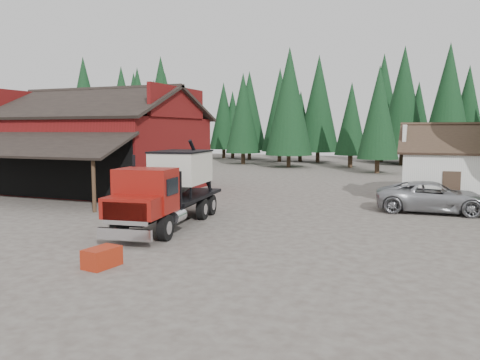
% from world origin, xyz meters
% --- Properties ---
extents(ground, '(120.00, 120.00, 0.00)m').
position_xyz_m(ground, '(0.00, 0.00, 0.00)').
color(ground, '#4A413A').
rests_on(ground, ground).
extents(red_barn, '(12.80, 13.63, 7.18)m').
position_xyz_m(red_barn, '(-11.00, 9.90, 2.69)').
color(red_barn, maroon).
rests_on(red_barn, ground).
extents(farmhouse, '(8.60, 6.42, 4.65)m').
position_xyz_m(farmhouse, '(13.00, 13.00, 1.67)').
color(farmhouse, silver).
rests_on(farmhouse, ground).
extents(conifer_backdrop, '(76.00, 16.00, 16.00)m').
position_xyz_m(conifer_backdrop, '(0.00, 42.00, 0.00)').
color(conifer_backdrop, black).
rests_on(conifer_backdrop, ground).
extents(near_pine_a, '(4.40, 4.40, 11.40)m').
position_xyz_m(near_pine_a, '(-22.00, 28.00, 6.39)').
color(near_pine_a, '#382619').
rests_on(near_pine_a, ground).
extents(near_pine_b, '(3.96, 3.96, 10.40)m').
position_xyz_m(near_pine_b, '(6.00, 30.00, 5.89)').
color(near_pine_b, '#382619').
rests_on(near_pine_b, ground).
extents(near_pine_d, '(5.28, 5.28, 13.40)m').
position_xyz_m(near_pine_d, '(-4.00, 34.00, 7.39)').
color(near_pine_d, '#382619').
rests_on(near_pine_d, ground).
extents(feed_truck, '(3.20, 8.52, 3.75)m').
position_xyz_m(feed_truck, '(-0.33, 0.58, 1.75)').
color(feed_truck, black).
rests_on(feed_truck, ground).
extents(silver_car, '(5.74, 2.81, 1.57)m').
position_xyz_m(silver_car, '(10.61, 8.31, 0.79)').
color(silver_car, '#9E9FA5').
rests_on(silver_car, ground).
extents(equip_box, '(0.86, 1.19, 0.60)m').
position_xyz_m(equip_box, '(0.88, -5.75, 0.30)').
color(equip_box, maroon).
rests_on(equip_box, ground).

